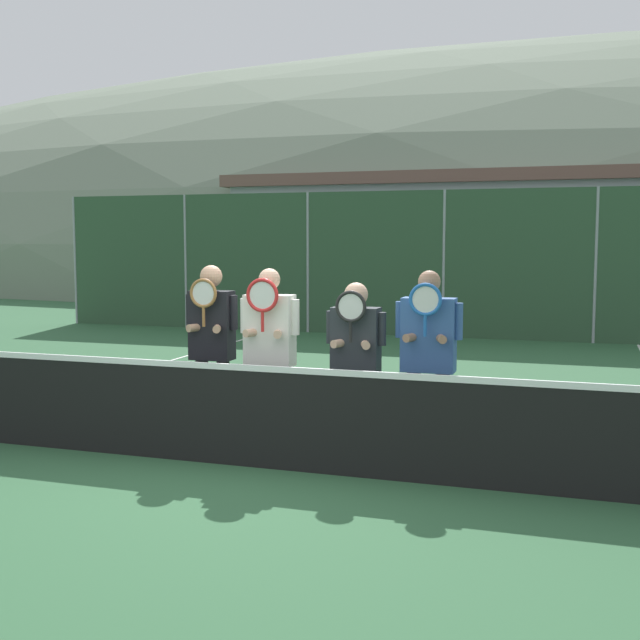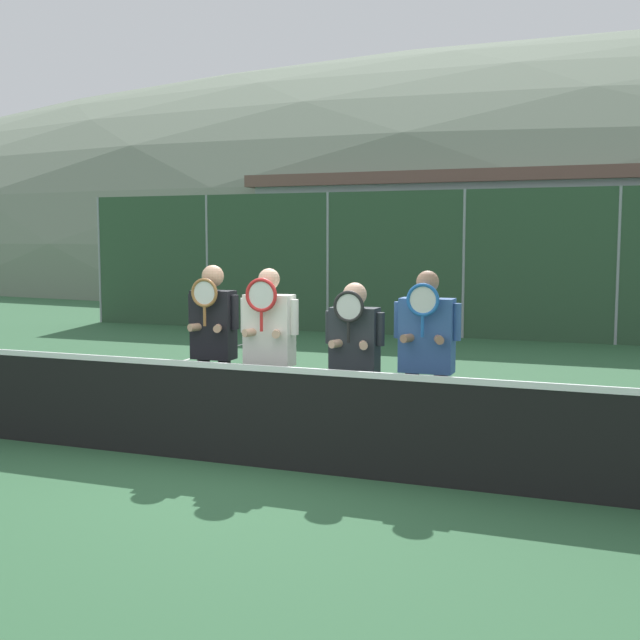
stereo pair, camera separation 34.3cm
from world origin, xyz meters
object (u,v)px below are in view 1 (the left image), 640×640
player_rightmost (428,349)px  car_far_left (281,285)px  player_leftmost (212,339)px  car_left_of_center (476,287)px  player_center_left (269,344)px  player_center_right (356,353)px

player_rightmost → car_far_left: size_ratio=0.42×
player_leftmost → car_left_of_center: size_ratio=0.41×
player_center_left → car_far_left: 13.13m
player_rightmost → car_left_of_center: bearing=95.2°
player_center_right → player_rightmost: player_rightmost is taller
player_center_left → player_rightmost: (1.52, 0.15, -0.00)m
car_far_left → player_center_left: bearing=-69.5°
player_rightmost → car_far_left: player_rightmost is taller
car_left_of_center → car_far_left: bearing=176.6°
player_center_right → car_left_of_center: size_ratio=0.38×
car_left_of_center → player_center_left: bearing=-92.1°
player_leftmost → player_center_right: size_ratio=1.09×
player_center_left → player_center_right: player_center_left is taller
player_leftmost → car_far_left: bearing=107.9°
player_leftmost → player_rightmost: size_ratio=1.01×
car_far_left → player_leftmost: bearing=-72.1°
player_leftmost → player_center_left: bearing=-10.1°
player_center_right → car_far_left: car_far_left is taller
player_center_left → car_far_left: size_ratio=0.43×
player_center_left → player_center_right: bearing=8.0°
player_rightmost → player_center_right: bearing=-177.4°
player_rightmost → car_left_of_center: size_ratio=0.40×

